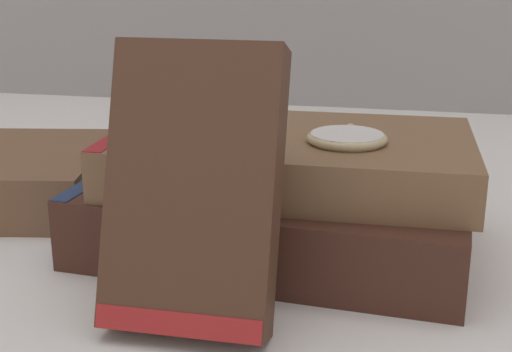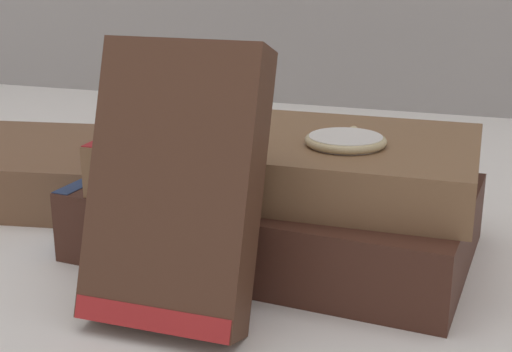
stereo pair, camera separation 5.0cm
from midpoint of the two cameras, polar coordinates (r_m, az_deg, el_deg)
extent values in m
plane|color=white|center=(0.47, -8.33, -6.26)|extent=(3.00, 3.00, 0.00)
cube|color=#422319|center=(0.47, -1.47, -3.23)|extent=(0.25, 0.17, 0.05)
cube|color=navy|center=(0.51, -13.93, -1.86)|extent=(0.02, 0.15, 0.05)
cube|color=brown|center=(0.46, -0.24, 1.44)|extent=(0.23, 0.14, 0.03)
cube|color=maroon|center=(0.49, -12.66, 2.08)|extent=(0.01, 0.14, 0.03)
cube|color=#4C2D1E|center=(0.37, -8.90, -0.99)|extent=(0.09, 0.07, 0.15)
cube|color=#B22323|center=(0.37, -9.65, -11.40)|extent=(0.09, 0.03, 0.02)
cylinder|color=silver|center=(0.43, 4.01, 3.01)|extent=(0.04, 0.04, 0.01)
torus|color=tan|center=(0.43, 4.01, 3.01)|extent=(0.05, 0.05, 0.01)
sphere|color=tan|center=(0.46, 4.45, 3.74)|extent=(0.01, 0.01, 0.01)
torus|color=#ADADB2|center=(0.68, -8.21, 1.40)|extent=(0.06, 0.06, 0.00)
torus|color=#ADADB2|center=(0.65, -3.48, 0.89)|extent=(0.06, 0.06, 0.00)
cylinder|color=#ADADB2|center=(0.67, -5.89, 1.15)|extent=(0.02, 0.01, 0.00)
camera|label=1|loc=(0.03, -93.19, -1.00)|focal=50.00mm
camera|label=2|loc=(0.03, 86.81, 1.00)|focal=50.00mm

